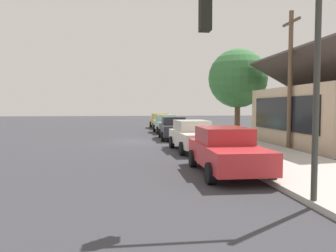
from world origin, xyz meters
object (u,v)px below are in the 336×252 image
Objects in this scene: car_ivory at (193,135)px; car_cherry at (226,150)px; car_mustard at (160,121)px; car_charcoal at (173,128)px; shade_tree at (238,79)px; utility_pole_wooden at (290,77)px; fire_hydrant_red at (205,136)px; car_seafoam at (166,124)px; traffic_light_main at (273,54)px.

car_ivory is 1.02× the size of car_cherry.
car_mustard is 11.94m from car_charcoal.
shade_tree reaches higher than car_ivory.
utility_pole_wooden reaches higher than fire_hydrant_red.
car_mustard is 24.10m from car_cherry.
car_ivory is (18.22, -0.11, 0.00)m from car_mustard.
car_seafoam is 0.58× the size of utility_pole_wooden.
car_seafoam is at bearing 179.49° from traffic_light_main.
car_mustard is 28.23m from traffic_light_main.
shade_tree is at bearing 163.15° from traffic_light_main.
shade_tree reaches higher than car_mustard.
car_ivory reaches higher than fire_hydrant_red.
car_cherry reaches higher than fire_hydrant_red.
utility_pole_wooden is (-6.12, 5.47, 3.11)m from car_cherry.
car_mustard is 0.69× the size of shade_tree.
traffic_light_main is (4.00, -0.19, 2.67)m from car_cherry.
utility_pole_wooden is (-0.24, 5.43, 3.11)m from car_ivory.
traffic_light_main is at bearing -7.18° from fire_hydrant_red.
car_ivory is at bearing -23.53° from fire_hydrant_red.
car_cherry is 8.78m from utility_pole_wooden.
fire_hydrant_red is at bearing 3.33° from car_mustard.
car_ivory is 5.88m from car_cherry.
car_seafoam and car_ivory have the same top height.
car_seafoam is 0.94× the size of car_cherry.
car_cherry is 0.89× the size of traffic_light_main.
traffic_light_main is (21.86, -0.19, 2.68)m from car_seafoam.
traffic_light_main is 0.69× the size of utility_pole_wooden.
traffic_light_main is (16.16, -0.08, 2.68)m from car_charcoal.
car_seafoam and car_cherry have the same top height.
car_cherry is 4.82m from traffic_light_main.
car_seafoam is at bearing -179.06° from car_charcoal.
car_mustard is at bearing 176.88° from car_seafoam.
car_ivory is 11.17m from shade_tree.
shade_tree is 9.81× the size of fire_hydrant_red.
car_seafoam is at bearing -118.63° from shade_tree.
car_charcoal is at bearing -2.99° from car_mustard.
car_ivory is 10.24m from traffic_light_main.
car_ivory is 3.61m from fire_hydrant_red.
car_charcoal is 6.39× the size of fire_hydrant_red.
car_cherry is 16.28m from shade_tree.
car_mustard and car_seafoam have the same top height.
utility_pole_wooden is (17.98, 5.32, 3.11)m from car_mustard.
car_seafoam is at bearing -155.04° from utility_pole_wooden.
car_cherry is 9.30m from fire_hydrant_red.
car_cherry is at bearing -2.09° from car_mustard.
traffic_light_main is at bearing -3.48° from car_ivory.
car_charcoal is at bearing -137.25° from utility_pole_wooden.
shade_tree is (-2.69, 5.63, 3.77)m from car_charcoal.
car_charcoal is (11.94, -0.26, -0.00)m from car_mustard.
shade_tree is (-8.97, 5.48, 3.77)m from car_ivory.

